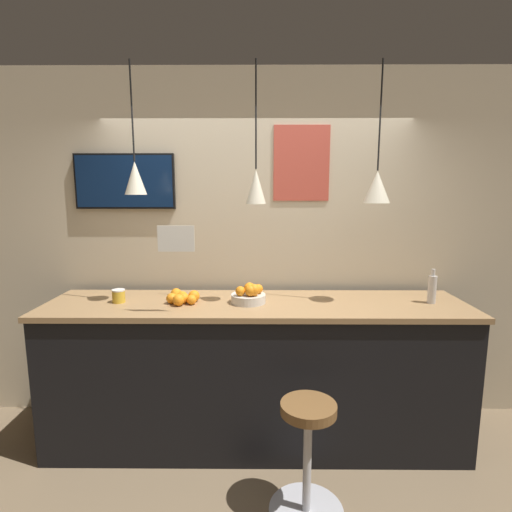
{
  "coord_description": "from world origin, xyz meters",
  "views": [
    {
      "loc": [
        0.02,
        -2.2,
        1.94
      ],
      "look_at": [
        0.0,
        0.67,
        1.46
      ],
      "focal_mm": 28.0,
      "sensor_mm": 36.0,
      "label": 1
    }
  ],
  "objects_px": {
    "juice_bottle": "(432,289)",
    "mounted_tv": "(125,181)",
    "spread_jar": "(119,296)",
    "fruit_bowl": "(249,295)",
    "bar_stool": "(308,449)"
  },
  "relations": [
    {
      "from": "bar_stool",
      "to": "spread_jar",
      "type": "distance_m",
      "value": 1.68
    },
    {
      "from": "bar_stool",
      "to": "fruit_bowl",
      "type": "distance_m",
      "value": 1.09
    },
    {
      "from": "juice_bottle",
      "to": "spread_jar",
      "type": "bearing_deg",
      "value": 180.0
    },
    {
      "from": "spread_jar",
      "to": "mounted_tv",
      "type": "distance_m",
      "value": 0.95
    },
    {
      "from": "spread_jar",
      "to": "bar_stool",
      "type": "bearing_deg",
      "value": -28.34
    },
    {
      "from": "fruit_bowl",
      "to": "spread_jar",
      "type": "bearing_deg",
      "value": 179.41
    },
    {
      "from": "juice_bottle",
      "to": "spread_jar",
      "type": "distance_m",
      "value": 2.31
    },
    {
      "from": "fruit_bowl",
      "to": "mounted_tv",
      "type": "relative_size",
      "value": 0.31
    },
    {
      "from": "juice_bottle",
      "to": "mounted_tv",
      "type": "xyz_separation_m",
      "value": [
        -2.37,
        0.43,
        0.79
      ]
    },
    {
      "from": "bar_stool",
      "to": "fruit_bowl",
      "type": "xyz_separation_m",
      "value": [
        -0.36,
        0.71,
        0.75
      ]
    },
    {
      "from": "spread_jar",
      "to": "juice_bottle",
      "type": "bearing_deg",
      "value": 0.0
    },
    {
      "from": "bar_stool",
      "to": "mounted_tv",
      "type": "xyz_separation_m",
      "value": [
        -1.38,
        1.15,
        1.58
      ]
    },
    {
      "from": "juice_bottle",
      "to": "spread_jar",
      "type": "height_order",
      "value": "juice_bottle"
    },
    {
      "from": "fruit_bowl",
      "to": "spread_jar",
      "type": "distance_m",
      "value": 0.97
    },
    {
      "from": "spread_jar",
      "to": "mounted_tv",
      "type": "xyz_separation_m",
      "value": [
        -0.05,
        0.43,
        0.84
      ]
    }
  ]
}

